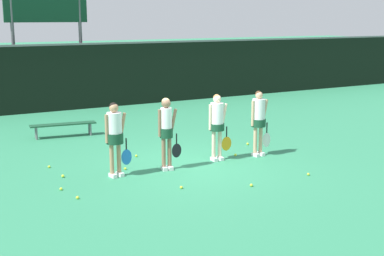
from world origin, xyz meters
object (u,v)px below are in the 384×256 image
Objects in this scene: tennis_ball_1 at (63,176)px; tennis_ball_6 at (61,189)px; tennis_ball_2 at (248,144)px; tennis_ball_7 at (77,198)px; tennis_ball_9 at (235,155)px; tennis_ball_4 at (136,156)px; tennis_ball_5 at (49,167)px; player_3 at (259,117)px; tennis_ball_0 at (181,187)px; tennis_ball_8 at (308,174)px; tennis_ball_10 at (125,169)px; player_0 at (115,133)px; player_1 at (167,128)px; tennis_ball_3 at (251,185)px; bench_courtside at (63,125)px; player_2 at (217,121)px; scoreboard at (46,10)px.

tennis_ball_1 is 0.97m from tennis_ball_6.
tennis_ball_7 is (-5.87, -2.24, -0.00)m from tennis_ball_2.
tennis_ball_6 is 0.98× the size of tennis_ball_9.
tennis_ball_2 reaches higher than tennis_ball_4.
tennis_ball_5 is 4.94m from tennis_ball_9.
tennis_ball_9 is (-1.03, -0.89, -0.00)m from tennis_ball_2.
player_3 is 27.29× the size of tennis_ball_0.
tennis_ball_8 is at bearing -77.51° from tennis_ball_9.
tennis_ball_9 is 3.16m from tennis_ball_10.
tennis_ball_6 is (-2.57, -1.83, -0.00)m from tennis_ball_4.
tennis_ball_10 is at bearing 36.58° from player_0.
tennis_ball_7 reaches higher than tennis_ball_5.
tennis_ball_3 is at bearing -56.91° from player_1.
player_2 reaches higher than bench_courtside.
tennis_ball_0 is (-3.18, -1.53, -1.04)m from player_3.
tennis_ball_3 and tennis_ball_9 have the same top height.
player_0 is 24.87× the size of tennis_ball_1.
tennis_ball_8 is at bearing -27.36° from tennis_ball_1.
player_1 is at bearing 22.30° from tennis_ball_7.
tennis_ball_6 is (-2.37, 1.19, -0.00)m from tennis_ball_0.
tennis_ball_8 is at bearing -98.68° from tennis_ball_2.
tennis_ball_3 is (1.45, -0.62, 0.00)m from tennis_ball_0.
player_1 reaches higher than tennis_ball_10.
tennis_ball_7 is at bearing -91.67° from tennis_ball_5.
tennis_ball_8 and tennis_ball_10 have the same top height.
player_3 is 1.21m from tennis_ball_9.
bench_courtside is 6.17m from tennis_ball_7.
player_0 is 26.75× the size of tennis_ball_3.
tennis_ball_2 is (3.41, -9.42, -3.96)m from scoreboard.
tennis_ball_1 is 1.54m from tennis_ball_10.
scoreboard reaches higher than tennis_ball_9.
tennis_ball_2 is (3.65, 2.68, 0.00)m from tennis_ball_0.
tennis_ball_3 reaches higher than tennis_ball_0.
tennis_ball_7 is 5.47m from tennis_ball_8.
tennis_ball_4 is 1.01× the size of tennis_ball_6.
player_2 is 4.47m from tennis_ball_6.
tennis_ball_3 is 2.68m from tennis_ball_9.
tennis_ball_1 is 1.68m from tennis_ball_7.
bench_courtside is 4.47m from tennis_ball_10.
tennis_ball_9 is at bearing 34.32° from tennis_ball_0.
tennis_ball_6 reaches higher than tennis_ball_8.
bench_courtside is 1.16× the size of player_3.
player_2 reaches higher than tennis_ball_4.
player_1 is 3.02m from tennis_ball_7.
tennis_ball_7 is 2.30m from tennis_ball_10.
tennis_ball_6 is (-0.22, -1.90, -0.00)m from tennis_ball_5.
scoreboard is 10.96m from player_2.
bench_courtside is 3.60m from tennis_ball_4.
tennis_ball_0 is 1.00× the size of tennis_ball_6.
tennis_ball_2 is 3.31m from tennis_ball_8.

